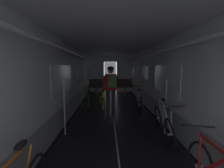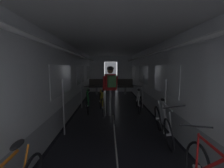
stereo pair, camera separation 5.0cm
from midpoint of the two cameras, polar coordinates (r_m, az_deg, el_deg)
train_car_shell at (r=5.34m, az=0.65°, el=6.13°), size 3.14×12.34×2.57m
bench_seat_far_left at (r=9.91m, az=-5.45°, el=-0.39°), size 0.98×0.51×0.95m
bench_seat_far_right at (r=9.94m, az=4.96°, el=-0.37°), size 0.98×0.51×0.95m
bicycle_silver at (r=4.02m, az=18.27°, el=-13.38°), size 0.44×1.70×0.96m
bicycle_white at (r=6.23m, az=9.81°, el=-6.12°), size 0.44×1.69×0.95m
bicycle_green at (r=6.16m, az=-8.66°, el=-6.26°), size 0.44×1.69×0.95m
person_cyclist_aisle at (r=5.48m, az=-0.28°, el=-0.43°), size 0.56×0.45×1.73m
bicycle_yellow_in_aisle at (r=5.87m, az=-3.52°, el=-6.81°), size 0.44×1.68×0.93m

